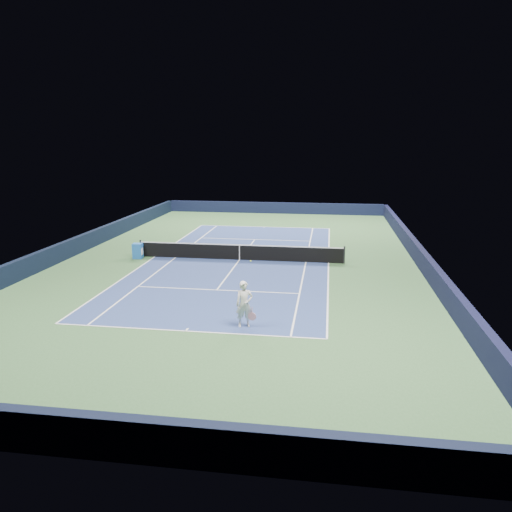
# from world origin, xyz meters

# --- Properties ---
(ground) EXTENTS (40.00, 40.00, 0.00)m
(ground) POSITION_xyz_m (0.00, 0.00, 0.00)
(ground) COLOR #31562F
(ground) RESTS_ON ground
(wall_far) EXTENTS (22.00, 0.35, 1.10)m
(wall_far) POSITION_xyz_m (0.00, 19.82, 0.55)
(wall_far) COLOR black
(wall_far) RESTS_ON ground
(wall_near) EXTENTS (22.00, 0.35, 1.10)m
(wall_near) POSITION_xyz_m (0.00, -19.82, 0.55)
(wall_near) COLOR black
(wall_near) RESTS_ON ground
(wall_right) EXTENTS (0.35, 40.00, 1.10)m
(wall_right) POSITION_xyz_m (10.82, 0.00, 0.55)
(wall_right) COLOR black
(wall_right) RESTS_ON ground
(wall_left) EXTENTS (0.35, 40.00, 1.10)m
(wall_left) POSITION_xyz_m (-10.82, 0.00, 0.55)
(wall_left) COLOR black
(wall_left) RESTS_ON ground
(court_surface) EXTENTS (10.97, 23.77, 0.01)m
(court_surface) POSITION_xyz_m (0.00, 0.00, 0.00)
(court_surface) COLOR navy
(court_surface) RESTS_ON ground
(baseline_far) EXTENTS (10.97, 0.08, 0.00)m
(baseline_far) POSITION_xyz_m (0.00, 11.88, 0.01)
(baseline_far) COLOR white
(baseline_far) RESTS_ON ground
(baseline_near) EXTENTS (10.97, 0.08, 0.00)m
(baseline_near) POSITION_xyz_m (0.00, -11.88, 0.01)
(baseline_near) COLOR white
(baseline_near) RESTS_ON ground
(sideline_doubles_right) EXTENTS (0.08, 23.77, 0.00)m
(sideline_doubles_right) POSITION_xyz_m (5.49, 0.00, 0.01)
(sideline_doubles_right) COLOR white
(sideline_doubles_right) RESTS_ON ground
(sideline_doubles_left) EXTENTS (0.08, 23.77, 0.00)m
(sideline_doubles_left) POSITION_xyz_m (-5.49, 0.00, 0.01)
(sideline_doubles_left) COLOR white
(sideline_doubles_left) RESTS_ON ground
(sideline_singles_right) EXTENTS (0.08, 23.77, 0.00)m
(sideline_singles_right) POSITION_xyz_m (4.12, 0.00, 0.01)
(sideline_singles_right) COLOR white
(sideline_singles_right) RESTS_ON ground
(sideline_singles_left) EXTENTS (0.08, 23.77, 0.00)m
(sideline_singles_left) POSITION_xyz_m (-4.12, 0.00, 0.01)
(sideline_singles_left) COLOR white
(sideline_singles_left) RESTS_ON ground
(service_line_far) EXTENTS (8.23, 0.08, 0.00)m
(service_line_far) POSITION_xyz_m (0.00, 6.40, 0.01)
(service_line_far) COLOR white
(service_line_far) RESTS_ON ground
(service_line_near) EXTENTS (8.23, 0.08, 0.00)m
(service_line_near) POSITION_xyz_m (0.00, -6.40, 0.01)
(service_line_near) COLOR white
(service_line_near) RESTS_ON ground
(center_service_line) EXTENTS (0.08, 12.80, 0.00)m
(center_service_line) POSITION_xyz_m (0.00, 0.00, 0.01)
(center_service_line) COLOR white
(center_service_line) RESTS_ON ground
(center_mark_far) EXTENTS (0.08, 0.30, 0.00)m
(center_mark_far) POSITION_xyz_m (0.00, 11.73, 0.01)
(center_mark_far) COLOR white
(center_mark_far) RESTS_ON ground
(center_mark_near) EXTENTS (0.08, 0.30, 0.00)m
(center_mark_near) POSITION_xyz_m (0.00, -11.73, 0.01)
(center_mark_near) COLOR white
(center_mark_near) RESTS_ON ground
(tennis_net) EXTENTS (12.90, 0.10, 1.07)m
(tennis_net) POSITION_xyz_m (0.00, 0.00, 0.50)
(tennis_net) COLOR black
(tennis_net) RESTS_ON ground
(sponsor_cube) EXTENTS (0.64, 0.58, 0.95)m
(sponsor_cube) POSITION_xyz_m (-6.40, -0.52, 0.47)
(sponsor_cube) COLOR blue
(sponsor_cube) RESTS_ON ground
(tennis_player) EXTENTS (0.89, 1.36, 2.50)m
(tennis_player) POSITION_xyz_m (2.19, -11.05, 0.94)
(tennis_player) COLOR silver
(tennis_player) RESTS_ON ground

